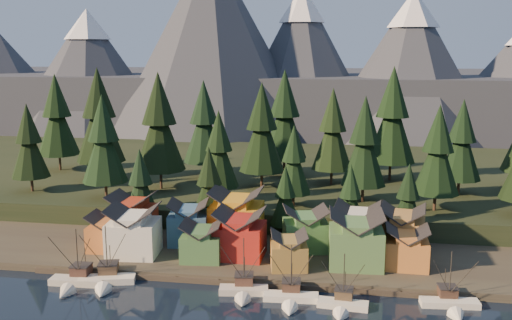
% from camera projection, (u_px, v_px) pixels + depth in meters
% --- Properties ---
extents(shore_strip, '(400.00, 50.00, 1.50)m').
position_uv_depth(shore_strip, '(262.00, 238.00, 126.81)').
color(shore_strip, '#352E26').
rests_on(shore_strip, ground).
extents(hillside, '(420.00, 100.00, 6.00)m').
position_uv_depth(hillside, '(287.00, 179.00, 174.85)').
color(hillside, black).
rests_on(hillside, ground).
extents(dock, '(80.00, 4.00, 1.00)m').
position_uv_depth(dock, '(243.00, 280.00, 104.08)').
color(dock, '#463D32').
rests_on(dock, ground).
extents(mountain_ridge, '(560.00, 190.00, 90.00)m').
position_uv_depth(mountain_ridge, '(305.00, 82.00, 290.96)').
color(mountain_ridge, '#404552').
rests_on(mountain_ridge, ground).
extents(boat_0, '(10.21, 11.06, 11.40)m').
position_uv_depth(boat_0, '(74.00, 275.00, 101.97)').
color(boat_0, beige).
rests_on(boat_0, ground).
extents(boat_1, '(10.78, 11.30, 11.84)m').
position_uv_depth(boat_1, '(106.00, 273.00, 102.60)').
color(boat_1, white).
rests_on(boat_1, ground).
extents(boat_3, '(9.03, 9.62, 11.03)m').
position_uv_depth(boat_3, '(243.00, 284.00, 98.24)').
color(boat_3, beige).
rests_on(boat_3, ground).
extents(boat_4, '(9.70, 10.48, 10.66)m').
position_uv_depth(boat_4, '(291.00, 291.00, 95.49)').
color(boat_4, white).
rests_on(boat_4, ground).
extents(boat_5, '(8.72, 9.37, 10.14)m').
position_uv_depth(boat_5, '(342.00, 299.00, 92.86)').
color(boat_5, white).
rests_on(boat_5, ground).
extents(boat_6, '(9.97, 10.72, 10.37)m').
position_uv_depth(boat_6, '(452.00, 298.00, 93.14)').
color(boat_6, white).
rests_on(boat_6, ground).
extents(house_front_0, '(7.93, 7.54, 7.60)m').
position_uv_depth(house_front_0, '(108.00, 231.00, 116.38)').
color(house_front_0, '#B0632D').
rests_on(house_front_0, shore_strip).
extents(house_front_1, '(10.43, 10.08, 9.96)m').
position_uv_depth(house_front_1, '(133.00, 229.00, 113.25)').
color(house_front_1, white).
rests_on(house_front_1, shore_strip).
extents(house_front_2, '(8.33, 8.38, 7.52)m').
position_uv_depth(house_front_2, '(202.00, 240.00, 110.94)').
color(house_front_2, '#416F3C').
rests_on(house_front_2, shore_strip).
extents(house_front_3, '(9.61, 9.18, 9.56)m').
position_uv_depth(house_front_3, '(240.00, 232.00, 112.20)').
color(house_front_3, maroon).
rests_on(house_front_3, shore_strip).
extents(house_front_4, '(7.86, 8.29, 6.85)m').
position_uv_depth(house_front_4, '(289.00, 249.00, 106.77)').
color(house_front_4, olive).
rests_on(house_front_4, shore_strip).
extents(house_front_5, '(10.44, 9.59, 10.45)m').
position_uv_depth(house_front_5, '(356.00, 238.00, 107.27)').
color(house_front_5, '#4E7C43').
rests_on(house_front_5, shore_strip).
extents(house_front_6, '(8.09, 7.67, 7.89)m').
position_uv_depth(house_front_6, '(407.00, 246.00, 106.87)').
color(house_front_6, '#C37432').
rests_on(house_front_6, shore_strip).
extents(house_back_0, '(9.18, 8.82, 9.95)m').
position_uv_depth(house_back_0, '(132.00, 215.00, 123.26)').
color(house_back_0, '#9E2F18').
rests_on(house_back_0, shore_strip).
extents(house_back_1, '(9.20, 9.28, 9.11)m').
position_uv_depth(house_back_1, '(189.00, 221.00, 120.18)').
color(house_back_1, '#396388').
rests_on(house_back_1, shore_strip).
extents(house_back_2, '(10.74, 9.87, 11.39)m').
position_uv_depth(house_back_2, '(236.00, 214.00, 121.52)').
color(house_back_2, orange).
rests_on(house_back_2, shore_strip).
extents(house_back_3, '(10.21, 9.49, 8.87)m').
position_uv_depth(house_back_3, '(305.00, 228.00, 116.19)').
color(house_back_3, '#447941').
rests_on(house_back_3, shore_strip).
extents(house_back_4, '(9.71, 9.38, 9.78)m').
position_uv_depth(house_back_4, '(357.00, 226.00, 115.78)').
color(house_back_4, silver).
rests_on(house_back_4, shore_strip).
extents(house_back_5, '(9.73, 9.82, 9.71)m').
position_uv_depth(house_back_5, '(402.00, 229.00, 114.14)').
color(house_back_5, '#AA7A3C').
rests_on(house_back_5, shore_strip).
extents(tree_hill_0, '(9.75, 9.75, 22.72)m').
position_uv_depth(tree_hill_0, '(29.00, 144.00, 144.89)').
color(tree_hill_0, '#332319').
rests_on(tree_hill_0, hillside).
extents(tree_hill_1, '(13.46, 13.46, 31.35)m').
position_uv_depth(tree_hill_1, '(99.00, 119.00, 157.61)').
color(tree_hill_1, '#332319').
rests_on(tree_hill_1, hillside).
extents(tree_hill_2, '(11.00, 11.00, 25.62)m').
position_uv_depth(tree_hill_2, '(104.00, 142.00, 137.24)').
color(tree_hill_2, '#332319').
rests_on(tree_hill_2, hillside).
extents(tree_hill_3, '(13.09, 13.09, 30.50)m').
position_uv_depth(tree_hill_3, '(159.00, 126.00, 146.79)').
color(tree_hill_3, '#332319').
rests_on(tree_hill_3, hillside).
extents(tree_hill_4, '(11.92, 11.92, 27.78)m').
position_uv_depth(tree_hill_4, '(204.00, 125.00, 160.35)').
color(tree_hill_4, '#332319').
rests_on(tree_hill_4, hillside).
extents(tree_hill_5, '(9.47, 9.47, 22.06)m').
position_uv_depth(tree_hill_5, '(219.00, 152.00, 135.13)').
color(tree_hill_5, '#332319').
rests_on(tree_hill_5, hillside).
extents(tree_hill_6, '(11.98, 11.98, 27.92)m').
position_uv_depth(tree_hill_6, '(262.00, 131.00, 147.80)').
color(tree_hill_6, '#332319').
rests_on(tree_hill_6, hillside).
extents(tree_hill_7, '(8.24, 8.24, 19.19)m').
position_uv_depth(tree_hill_7, '(294.00, 162.00, 130.65)').
color(tree_hill_7, '#332319').
rests_on(tree_hill_7, hillside).
extents(tree_hill_8, '(11.23, 11.23, 26.15)m').
position_uv_depth(tree_hill_8, '(332.00, 132.00, 151.93)').
color(tree_hill_8, '#332319').
rests_on(tree_hill_8, hillside).
extents(tree_hill_9, '(10.94, 10.94, 25.49)m').
position_uv_depth(tree_hill_9, '(364.00, 145.00, 134.26)').
color(tree_hill_9, '#332319').
rests_on(tree_hill_9, hillside).
extents(tree_hill_10, '(13.62, 13.62, 31.72)m').
position_uv_depth(tree_hill_10, '(392.00, 119.00, 156.59)').
color(tree_hill_10, '#332319').
rests_on(tree_hill_10, hillside).
extents(tree_hill_11, '(10.39, 10.39, 24.20)m').
position_uv_depth(tree_hill_11, '(438.00, 153.00, 127.02)').
color(tree_hill_11, '#332319').
rests_on(tree_hill_11, hillside).
extents(tree_hill_12, '(10.35, 10.35, 24.11)m').
position_uv_depth(tree_hill_12, '(461.00, 143.00, 141.28)').
color(tree_hill_12, '#332319').
rests_on(tree_hill_12, hillside).
extents(tree_hill_15, '(13.14, 13.14, 30.62)m').
position_uv_depth(tree_hill_15, '(285.00, 118.00, 163.37)').
color(tree_hill_15, '#332319').
rests_on(tree_hill_15, hillside).
extents(tree_hill_16, '(12.51, 12.51, 29.15)m').
position_uv_depth(tree_hill_16, '(57.00, 118.00, 170.37)').
color(tree_hill_16, '#332319').
rests_on(tree_hill_16, hillside).
extents(tree_shore_0, '(8.00, 8.00, 18.63)m').
position_uv_depth(tree_shore_0, '(141.00, 185.00, 129.17)').
color(tree_shore_0, '#332319').
rests_on(tree_shore_0, shore_strip).
extents(tree_shore_1, '(8.39, 8.39, 19.55)m').
position_uv_depth(tree_shore_1, '(209.00, 186.00, 126.55)').
color(tree_shore_1, '#332319').
rests_on(tree_shore_1, shore_strip).
extents(tree_shore_2, '(6.83, 6.83, 15.91)m').
position_uv_depth(tree_shore_2, '(285.00, 198.00, 124.24)').
color(tree_shore_2, '#332319').
rests_on(tree_shore_2, shore_strip).
extents(tree_shore_3, '(7.11, 7.11, 16.56)m').
position_uv_depth(tree_shore_3, '(350.00, 199.00, 121.97)').
color(tree_shore_3, '#332319').
rests_on(tree_shore_3, shore_strip).
extents(tree_shore_4, '(7.38, 7.38, 17.18)m').
position_uv_depth(tree_shore_4, '(408.00, 199.00, 120.01)').
color(tree_shore_4, '#332319').
rests_on(tree_shore_4, shore_strip).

